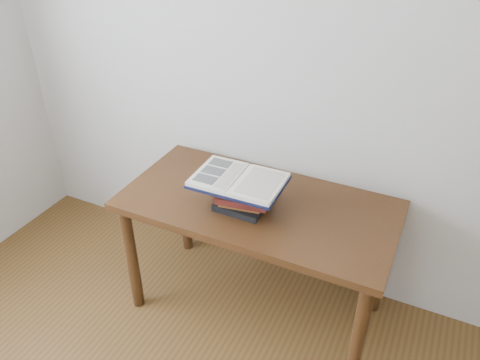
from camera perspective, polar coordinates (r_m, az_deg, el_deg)
The scene contains 3 objects.
desk at distance 2.26m, azimuth 2.17°, elevation -4.80°, with size 1.29×0.65×0.69m.
book_stack at distance 2.12m, azimuth 0.34°, elevation -1.83°, with size 0.26×0.21×0.15m.
open_book at distance 2.05m, azimuth -0.16°, elevation -0.03°, with size 0.40×0.28×0.03m.
Camera 1 is at (0.65, -0.27, 1.96)m, focal length 35.00 mm.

